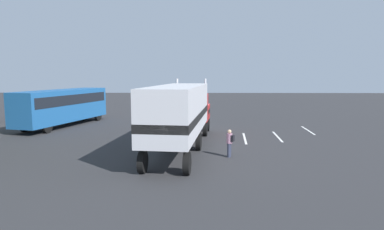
# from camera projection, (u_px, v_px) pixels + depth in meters

# --- Properties ---
(ground_plane) EXTENTS (120.00, 120.00, 0.00)m
(ground_plane) POSITION_uv_depth(u_px,v_px,m) (199.00, 131.00, 28.24)
(ground_plane) COLOR #2D2D30
(lane_stripe_near) EXTENTS (4.40, 0.55, 0.01)m
(lane_stripe_near) POSITION_uv_depth(u_px,v_px,m) (245.00, 138.00, 24.98)
(lane_stripe_near) COLOR silver
(lane_stripe_near) RESTS_ON ground_plane
(lane_stripe_mid) EXTENTS (4.40, 0.44, 0.01)m
(lane_stripe_mid) POSITION_uv_depth(u_px,v_px,m) (277.00, 137.00, 25.71)
(lane_stripe_mid) COLOR silver
(lane_stripe_mid) RESTS_ON ground_plane
(lane_stripe_far) EXTENTS (4.40, 0.46, 0.01)m
(lane_stripe_far) POSITION_uv_depth(u_px,v_px,m) (308.00, 130.00, 28.60)
(lane_stripe_far) COLOR silver
(lane_stripe_far) RESTS_ON ground_plane
(semi_truck) EXTENTS (14.35, 4.06, 4.50)m
(semi_truck) POSITION_uv_depth(u_px,v_px,m) (182.00, 111.00, 21.03)
(semi_truck) COLOR #B21919
(semi_truck) RESTS_ON ground_plane
(person_bystander) EXTENTS (0.42, 0.48, 1.63)m
(person_bystander) POSITION_uv_depth(u_px,v_px,m) (230.00, 142.00, 19.22)
(person_bystander) COLOR #2D3347
(person_bystander) RESTS_ON ground_plane
(parked_bus) EXTENTS (11.29, 5.18, 3.40)m
(parked_bus) POSITION_uv_depth(u_px,v_px,m) (63.00, 104.00, 30.83)
(parked_bus) COLOR #1E5999
(parked_bus) RESTS_ON ground_plane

